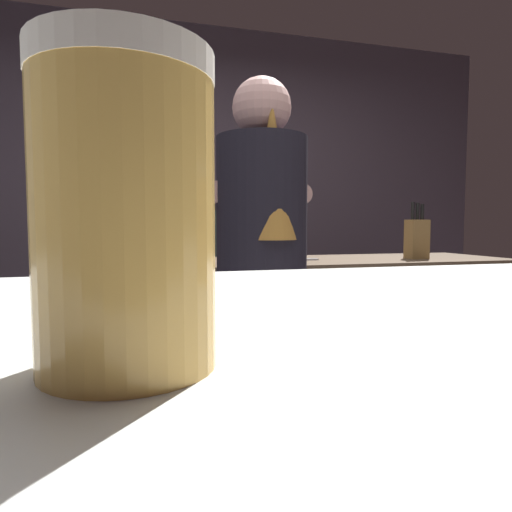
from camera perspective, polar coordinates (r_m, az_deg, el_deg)
The scene contains 11 objects.
wall_back at distance 3.65m, azimuth -7.88°, elevation 7.97°, with size 5.20×0.10×2.70m, color #4B3F4B.
prep_counter at distance 2.27m, azimuth 6.52°, elevation -12.18°, with size 2.10×0.60×0.93m, color #4D3C2C.
back_shelf at distance 3.38m, azimuth -10.68°, elevation -4.42°, with size 0.86×0.36×1.21m, color #303E3D.
bartender at distance 1.64m, azimuth 0.81°, elevation -1.07°, with size 0.44×0.52×1.64m.
knife_block at distance 2.38m, azimuth 20.36°, elevation 2.25°, with size 0.10×0.08×0.29m.
mixing_bowl at distance 2.05m, azimuth -9.21°, elevation -0.04°, with size 0.20×0.20×0.05m, color #CE5433.
chefs_knife at distance 2.11m, azimuth 5.12°, elevation -0.50°, with size 0.24×0.03×0.01m, color silver.
pint_glass_near at distance 0.22m, azimuth -16.64°, elevation 5.31°, with size 0.08×0.08×0.15m.
bottle_olive_oil at distance 3.33m, azimuth -13.72°, elevation 7.28°, with size 0.07×0.07×0.22m.
bottle_soy at distance 3.39m, azimuth -11.14°, elevation 7.29°, with size 0.07×0.07×0.22m.
bottle_hot_sauce at distance 3.44m, azimuth -5.93°, elevation 7.11°, with size 0.07×0.07×0.20m.
Camera 1 is at (-0.45, -1.42, 1.10)m, focal length 30.47 mm.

